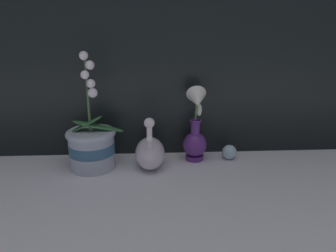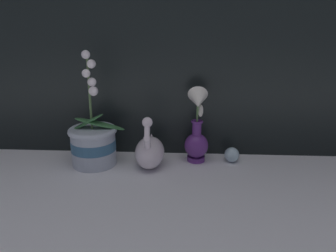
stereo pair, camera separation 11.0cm
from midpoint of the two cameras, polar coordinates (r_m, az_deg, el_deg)
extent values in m
plane|color=white|center=(1.06, 0.52, -9.27)|extent=(2.80, 2.80, 0.00)
cylinder|color=#B2BCCC|center=(1.16, -10.18, -3.55)|extent=(0.15, 0.15, 0.13)
cylinder|color=#386689|center=(1.15, -10.20, -3.25)|extent=(0.15, 0.15, 0.04)
torus|color=#B2BCCC|center=(1.14, -10.35, -0.85)|extent=(0.17, 0.17, 0.02)
cylinder|color=#4C6B3D|center=(1.10, -10.74, 5.65)|extent=(0.01, 0.02, 0.25)
ellipsoid|color=#38703D|center=(1.13, -9.06, 0.30)|extent=(0.17, 0.07, 0.06)
ellipsoid|color=#38703D|center=(1.14, -11.63, 0.36)|extent=(0.15, 0.07, 0.09)
sphere|color=white|center=(1.08, -11.30, 12.09)|extent=(0.03, 0.03, 0.03)
sphere|color=white|center=(1.07, -10.32, 10.56)|extent=(0.03, 0.03, 0.03)
sphere|color=white|center=(1.07, -11.22, 8.96)|extent=(0.03, 0.03, 0.03)
sphere|color=white|center=(1.07, -10.26, 7.51)|extent=(0.03, 0.03, 0.03)
sphere|color=white|center=(1.07, -10.01, 5.97)|extent=(0.03, 0.03, 0.03)
ellipsoid|color=white|center=(1.13, -0.41, -4.67)|extent=(0.10, 0.15, 0.10)
cone|color=white|center=(1.17, -0.24, -2.86)|extent=(0.05, 0.07, 0.07)
cylinder|color=white|center=(1.05, -0.60, -3.25)|extent=(0.02, 0.05, 0.06)
sphere|color=white|center=(1.03, -0.66, -2.29)|extent=(0.02, 0.02, 0.02)
cylinder|color=white|center=(1.03, -0.63, -0.85)|extent=(0.02, 0.04, 0.06)
sphere|color=white|center=(1.03, -0.59, 0.59)|extent=(0.03, 0.03, 0.03)
cylinder|color=#602D7F|center=(1.20, 7.54, -5.63)|extent=(0.06, 0.06, 0.02)
ellipsoid|color=#602D7F|center=(1.18, 7.64, -3.44)|extent=(0.09, 0.09, 0.09)
cylinder|color=#602D7F|center=(1.15, 7.77, -0.44)|extent=(0.03, 0.03, 0.05)
torus|color=#602D7F|center=(1.15, 7.83, 0.72)|extent=(0.04, 0.04, 0.01)
cylinder|color=#567A47|center=(1.13, 7.93, 2.11)|extent=(0.01, 0.02, 0.07)
cone|color=white|center=(1.10, 8.12, 4.39)|extent=(0.07, 0.09, 0.09)
ellipsoid|color=white|center=(1.13, 8.50, 2.61)|extent=(0.02, 0.02, 0.04)
sphere|color=silver|center=(1.20, 13.65, -4.93)|extent=(0.05, 0.05, 0.05)
camera|label=1|loc=(0.06, -87.14, 0.96)|focal=35.00mm
camera|label=2|loc=(0.06, 92.86, -0.96)|focal=35.00mm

